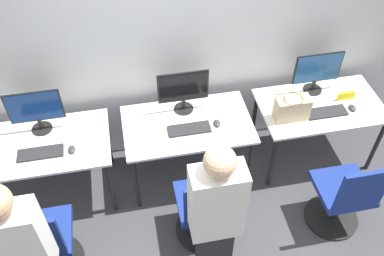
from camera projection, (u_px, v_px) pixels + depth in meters
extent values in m
plane|color=#3D3D42|center=(195.00, 200.00, 4.05)|extent=(20.00, 20.00, 0.00)
cube|color=silver|center=(177.00, 27.00, 3.59)|extent=(12.00, 0.05, 2.80)
cube|color=silver|center=(42.00, 145.00, 3.62)|extent=(1.14, 0.68, 0.02)
cylinder|color=black|center=(111.00, 187.00, 3.74)|extent=(0.04, 0.04, 0.68)
cylinder|color=black|center=(107.00, 140.00, 4.14)|extent=(0.04, 0.04, 0.68)
cylinder|color=black|center=(42.00, 129.00, 3.73)|extent=(0.18, 0.18, 0.01)
cylinder|color=black|center=(40.00, 124.00, 3.69)|extent=(0.04, 0.04, 0.11)
cube|color=black|center=(34.00, 107.00, 3.55)|extent=(0.45, 0.01, 0.31)
cube|color=navy|center=(34.00, 107.00, 3.54)|extent=(0.43, 0.01, 0.29)
cube|color=#262628|center=(40.00, 153.00, 3.53)|extent=(0.37, 0.14, 0.02)
ellipsoid|color=#333333|center=(72.00, 149.00, 3.55)|extent=(0.06, 0.09, 0.03)
cylinder|color=black|center=(50.00, 248.00, 3.45)|extent=(0.04, 0.04, 0.40)
cube|color=navy|center=(43.00, 234.00, 3.29)|extent=(0.44, 0.44, 0.05)
cube|color=navy|center=(33.00, 241.00, 2.98)|extent=(0.40, 0.04, 0.44)
cube|color=white|center=(16.00, 243.00, 2.57)|extent=(0.36, 0.20, 0.64)
cube|color=silver|center=(188.00, 125.00, 3.79)|extent=(1.14, 0.68, 0.02)
cylinder|color=black|center=(136.00, 183.00, 3.77)|extent=(0.04, 0.04, 0.68)
cylinder|color=black|center=(249.00, 166.00, 3.91)|extent=(0.04, 0.04, 0.68)
cylinder|color=black|center=(130.00, 136.00, 4.17)|extent=(0.04, 0.04, 0.68)
cylinder|color=black|center=(233.00, 122.00, 4.31)|extent=(0.04, 0.04, 0.68)
cylinder|color=black|center=(184.00, 109.00, 3.90)|extent=(0.18, 0.18, 0.01)
cylinder|color=black|center=(184.00, 104.00, 3.86)|extent=(0.04, 0.04, 0.11)
cube|color=black|center=(183.00, 87.00, 3.72)|extent=(0.45, 0.01, 0.31)
cube|color=black|center=(183.00, 87.00, 3.72)|extent=(0.43, 0.01, 0.29)
cube|color=#262628|center=(189.00, 129.00, 3.72)|extent=(0.37, 0.14, 0.02)
ellipsoid|color=#333333|center=(217.00, 123.00, 3.76)|extent=(0.06, 0.09, 0.03)
cylinder|color=black|center=(203.00, 229.00, 3.82)|extent=(0.48, 0.48, 0.03)
cylinder|color=black|center=(203.00, 215.00, 3.67)|extent=(0.04, 0.04, 0.40)
cube|color=navy|center=(204.00, 200.00, 3.51)|extent=(0.44, 0.44, 0.05)
cube|color=navy|center=(210.00, 204.00, 3.19)|extent=(0.40, 0.04, 0.44)
cube|color=#232328|center=(213.00, 252.00, 3.29)|extent=(0.25, 0.16, 0.72)
cube|color=white|center=(217.00, 202.00, 2.80)|extent=(0.36, 0.20, 0.63)
sphere|color=beige|center=(220.00, 162.00, 2.50)|extent=(0.20, 0.20, 0.20)
cube|color=silver|center=(321.00, 106.00, 3.96)|extent=(1.14, 0.68, 0.02)
cylinder|color=black|center=(272.00, 162.00, 3.94)|extent=(0.04, 0.04, 0.68)
cylinder|color=black|center=(376.00, 146.00, 4.08)|extent=(0.04, 0.04, 0.68)
cylinder|color=black|center=(254.00, 119.00, 4.34)|extent=(0.04, 0.04, 0.68)
cylinder|color=black|center=(349.00, 105.00, 4.48)|extent=(0.04, 0.04, 0.68)
cylinder|color=black|center=(312.00, 90.00, 4.09)|extent=(0.18, 0.18, 0.01)
cylinder|color=black|center=(314.00, 85.00, 4.05)|extent=(0.04, 0.04, 0.11)
cube|color=black|center=(318.00, 68.00, 3.91)|extent=(0.45, 0.01, 0.31)
cube|color=navy|center=(318.00, 68.00, 3.90)|extent=(0.43, 0.01, 0.29)
cube|color=#262628|center=(326.00, 112.00, 3.86)|extent=(0.37, 0.14, 0.02)
ellipsoid|color=#333333|center=(352.00, 108.00, 3.90)|extent=(0.06, 0.09, 0.03)
cylinder|color=black|center=(331.00, 217.00, 3.91)|extent=(0.48, 0.48, 0.03)
cylinder|color=black|center=(336.00, 204.00, 3.75)|extent=(0.04, 0.04, 0.40)
cube|color=navy|center=(343.00, 189.00, 3.59)|extent=(0.44, 0.44, 0.05)
cube|color=navy|center=(362.00, 191.00, 3.28)|extent=(0.40, 0.04, 0.44)
cube|color=tan|center=(292.00, 108.00, 3.75)|extent=(0.30, 0.14, 0.22)
torus|color=tan|center=(295.00, 97.00, 3.66)|extent=(0.18, 0.18, 0.01)
cube|color=yellow|center=(346.00, 96.00, 3.98)|extent=(0.16, 0.03, 0.08)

